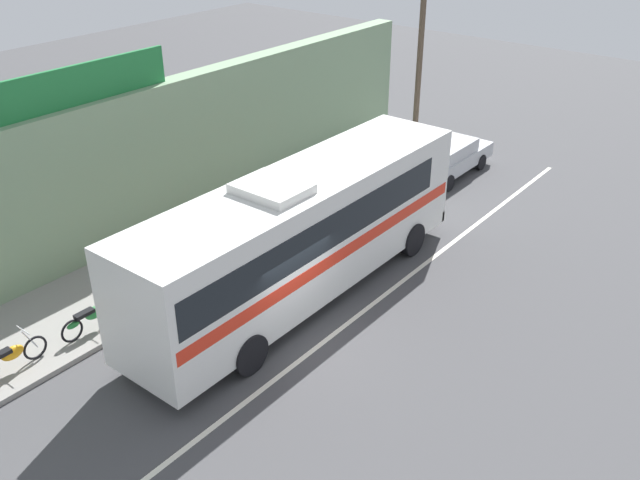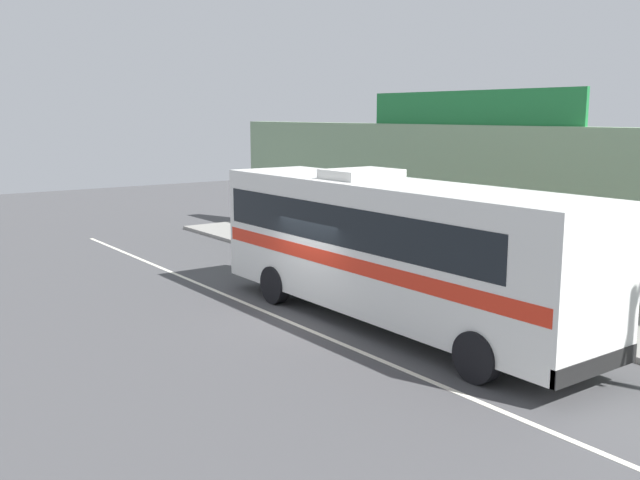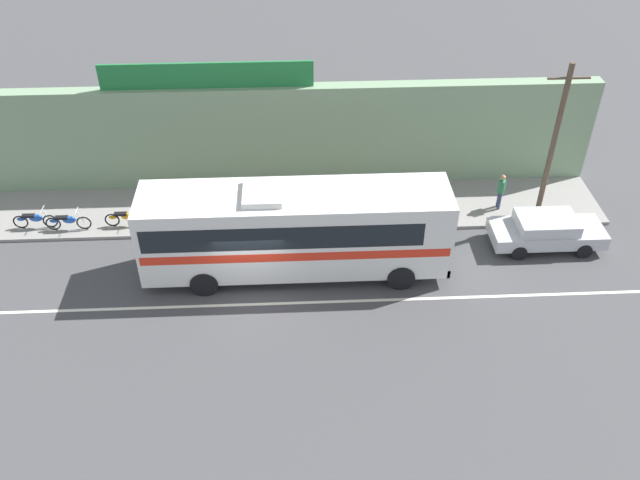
# 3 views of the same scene
# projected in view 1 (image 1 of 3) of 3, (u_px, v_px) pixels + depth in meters

# --- Properties ---
(ground_plane) EXTENTS (70.00, 70.00, 0.00)m
(ground_plane) POSITION_uv_depth(u_px,v_px,m) (293.00, 336.00, 17.87)
(ground_plane) COLOR #444447
(sidewalk_slab) EXTENTS (30.00, 3.60, 0.14)m
(sidewalk_slab) POSITION_uv_depth(u_px,v_px,m) (160.00, 269.00, 20.68)
(sidewalk_slab) COLOR gray
(sidewalk_slab) RESTS_ON ground_plane
(storefront_facade) EXTENTS (30.00, 0.70, 4.80)m
(storefront_facade) POSITION_uv_depth(u_px,v_px,m) (104.00, 179.00, 20.74)
(storefront_facade) COLOR gray
(storefront_facade) RESTS_ON ground_plane
(storefront_billboard) EXTENTS (8.84, 0.12, 1.10)m
(storefront_billboard) POSITION_uv_depth(u_px,v_px,m) (31.00, 97.00, 18.11)
(storefront_billboard) COLOR #1E7538
(storefront_billboard) RESTS_ON storefront_facade
(road_center_stripe) EXTENTS (30.00, 0.14, 0.01)m
(road_center_stripe) POSITION_uv_depth(u_px,v_px,m) (317.00, 347.00, 17.43)
(road_center_stripe) COLOR silver
(road_center_stripe) RESTS_ON ground_plane
(intercity_bus) EXTENTS (11.42, 2.66, 3.78)m
(intercity_bus) POSITION_uv_depth(u_px,v_px,m) (300.00, 230.00, 18.57)
(intercity_bus) COLOR silver
(intercity_bus) RESTS_ON ground_plane
(parked_car) EXTENTS (4.49, 1.87, 1.37)m
(parked_car) POSITION_uv_depth(u_px,v_px,m) (446.00, 157.00, 26.82)
(parked_car) COLOR #B7BABF
(parked_car) RESTS_ON ground_plane
(utility_pole) EXTENTS (1.60, 0.22, 7.02)m
(utility_pole) POSITION_uv_depth(u_px,v_px,m) (419.00, 72.00, 26.30)
(utility_pole) COLOR brown
(utility_pole) RESTS_ON sidewalk_slab
(motorcycle_blue) EXTENTS (1.90, 0.56, 0.94)m
(motorcycle_blue) POSITION_uv_depth(u_px,v_px,m) (92.00, 316.00, 17.65)
(motorcycle_blue) COLOR black
(motorcycle_blue) RESTS_ON sidewalk_slab
(motorcycle_green) EXTENTS (1.85, 0.56, 0.94)m
(motorcycle_green) POSITION_uv_depth(u_px,v_px,m) (9.00, 357.00, 16.19)
(motorcycle_green) COLOR black
(motorcycle_green) RESTS_ON sidewalk_slab
(pedestrian_far_right) EXTENTS (0.30, 0.48, 1.66)m
(pedestrian_far_right) POSITION_uv_depth(u_px,v_px,m) (375.00, 143.00, 27.16)
(pedestrian_far_right) COLOR navy
(pedestrian_far_right) RESTS_ON sidewalk_slab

